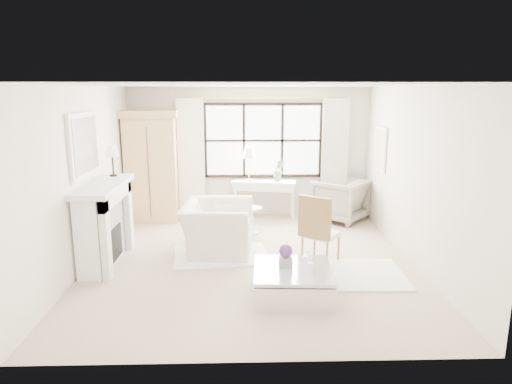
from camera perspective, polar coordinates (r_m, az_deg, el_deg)
floor at (r=7.27m, az=-0.60°, el=-8.58°), size 5.50×5.50×0.00m
ceiling at (r=6.78m, az=-0.65°, el=13.21°), size 5.50×5.50×0.00m
wall_back at (r=9.62m, az=-0.91°, el=4.98°), size 5.00×0.00×5.00m
wall_front at (r=4.23m, az=0.02°, el=-5.02°), size 5.00×0.00×5.00m
wall_left at (r=7.30m, az=-20.65°, el=1.70°), size 0.00×5.50×5.50m
wall_right at (r=7.38m, az=19.19°, el=1.92°), size 0.00×5.50×5.50m
window_pane at (r=9.57m, az=0.89°, el=6.45°), size 2.40×0.02×1.50m
window_frame at (r=9.56m, az=0.90°, el=6.45°), size 2.50×0.04×1.50m
curtain_rod at (r=9.46m, az=0.93°, el=11.66°), size 3.30×0.04×0.04m
curtain_left at (r=9.59m, az=-8.10°, el=4.14°), size 0.55×0.10×2.47m
curtain_right at (r=9.72m, az=9.80°, el=4.20°), size 0.55×0.10×2.47m
fireplace at (r=7.39m, az=-18.57°, el=-3.62°), size 0.58×1.66×1.26m
mirror_frame at (r=7.22m, az=-20.73°, el=5.52°), size 0.05×1.15×0.95m
mirror_glass at (r=7.21m, az=-20.50°, el=5.53°), size 0.02×1.00×0.80m
art_frame at (r=8.93m, az=15.30°, el=5.24°), size 0.04×0.62×0.82m
art_canvas at (r=8.93m, az=15.17°, el=5.24°), size 0.01×0.52×0.72m
mantel_lamp at (r=7.72m, az=-17.56°, el=4.78°), size 0.22×0.22×0.51m
armoire at (r=9.45m, az=-12.93°, el=3.24°), size 1.16×0.76×2.24m
console_table at (r=9.51m, az=1.02°, el=-0.93°), size 1.36×0.67×0.80m
console_lamp at (r=9.34m, az=-0.88°, el=4.79°), size 0.28×0.28×0.69m
orchid_plant at (r=9.38m, az=2.85°, el=2.75°), size 0.25×0.20×0.45m
side_table at (r=8.50m, az=-0.54°, el=-3.07°), size 0.40×0.40×0.51m
rug_left at (r=7.49m, az=-4.36°, el=-7.88°), size 1.62×1.24×0.03m
rug_right at (r=6.87m, az=11.60°, el=-10.04°), size 1.59×1.21×0.03m
club_armchair at (r=7.60m, az=-4.85°, el=-4.44°), size 1.19×1.33×0.82m
wingback_chair at (r=9.50m, az=10.48°, el=-0.97°), size 1.32×1.32×0.86m
french_chair at (r=7.14m, az=7.98°, el=-6.46°), size 0.67×0.68×1.08m
coffee_table at (r=6.06m, az=4.61°, el=-11.25°), size 1.05×1.05×0.38m
planter_box at (r=6.02m, az=3.72°, el=-8.70°), size 0.17×0.17×0.13m
planter_flowers at (r=5.97m, az=3.74°, el=-7.35°), size 0.18×0.18×0.18m
pillar_candle at (r=5.90m, az=6.78°, el=-9.30°), size 0.09×0.09×0.12m
coffee_vase at (r=6.20m, az=6.46°, el=-8.01°), size 0.18×0.18×0.15m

